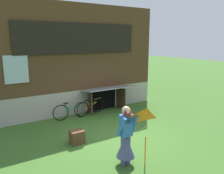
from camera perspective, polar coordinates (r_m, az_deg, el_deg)
name	(u,v)px	position (r m, az deg, el deg)	size (l,w,h in m)	color
ground_plane	(116,135)	(8.39, 1.05, -12.05)	(60.00, 60.00, 0.00)	#386023
log_house	(61,57)	(12.61, -12.67, 7.49)	(8.13, 6.00, 4.99)	#9E998E
person	(126,141)	(6.32, 3.51, -13.37)	(0.61, 0.53, 1.68)	#474C75
kite	(146,122)	(5.88, 8.71, -8.87)	(0.94, 0.90, 1.63)	orange
bicycle_yellow	(90,107)	(10.51, -5.47, -5.04)	(1.55, 0.42, 0.72)	black
bicycle_green	(71,111)	(10.04, -10.25, -5.91)	(1.66, 0.11, 0.76)	black
wooden_crate	(77,137)	(7.79, -8.85, -12.38)	(0.45, 0.38, 0.44)	#4C331E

